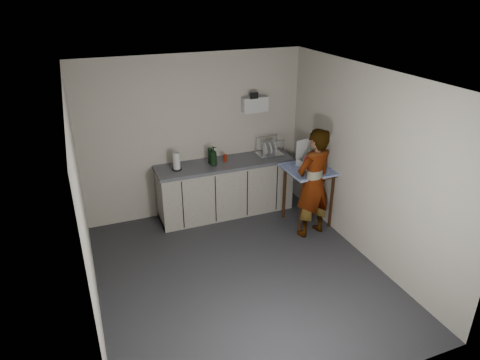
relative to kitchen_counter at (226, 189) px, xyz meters
name	(u,v)px	position (x,y,z in m)	size (l,w,h in m)	color
ground	(241,275)	(-0.40, -1.70, -0.43)	(4.00, 4.00, 0.00)	#2A2A2F
wall_back	(195,137)	(-0.40, 0.29, 0.87)	(3.60, 0.02, 2.60)	beige
wall_right	(365,166)	(1.39, -1.70, 0.87)	(0.02, 4.00, 2.60)	beige
wall_left	(84,214)	(-2.19, -1.70, 0.87)	(0.02, 4.00, 2.60)	beige
ceiling	(241,78)	(-0.40, -1.70, 2.17)	(3.60, 4.00, 0.01)	white
kitchen_counter	(226,189)	(0.00, 0.00, 0.00)	(2.24, 0.62, 0.91)	black
wall_shelf	(255,104)	(0.60, 0.22, 1.32)	(0.42, 0.18, 0.37)	silver
side_table	(309,175)	(1.10, -0.78, 0.40)	(0.74, 0.74, 0.94)	#36170C
standing_man	(313,183)	(0.98, -1.10, 0.42)	(0.62, 0.41, 1.69)	#B2A593
soap_bottle	(213,156)	(-0.21, -0.04, 0.64)	(0.12, 0.12, 0.30)	black
soda_can	(225,158)	(0.02, 0.04, 0.54)	(0.06, 0.06, 0.11)	red
dark_bottle	(210,156)	(-0.23, 0.05, 0.61)	(0.07, 0.07, 0.25)	black
paper_towel	(176,162)	(-0.79, -0.01, 0.62)	(0.16, 0.16, 0.28)	black
dish_rack	(269,151)	(0.80, 0.04, 0.55)	(0.42, 0.32, 0.30)	silver
bakery_box	(308,161)	(1.11, -0.69, 0.60)	(0.34, 0.34, 0.40)	silver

